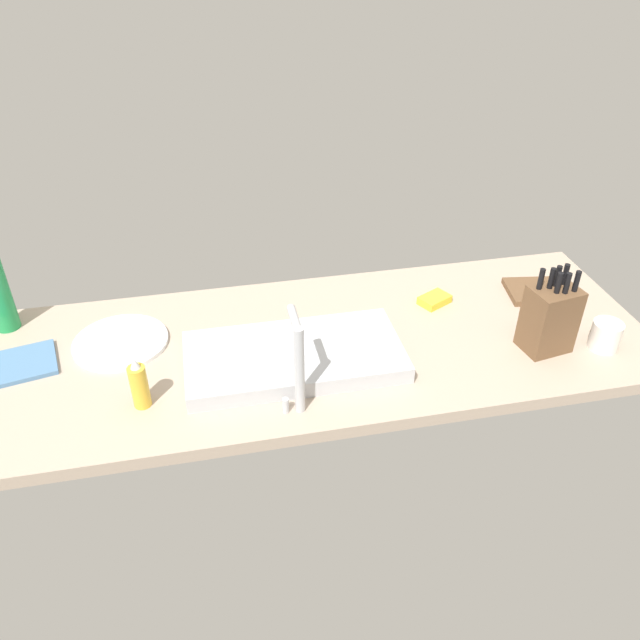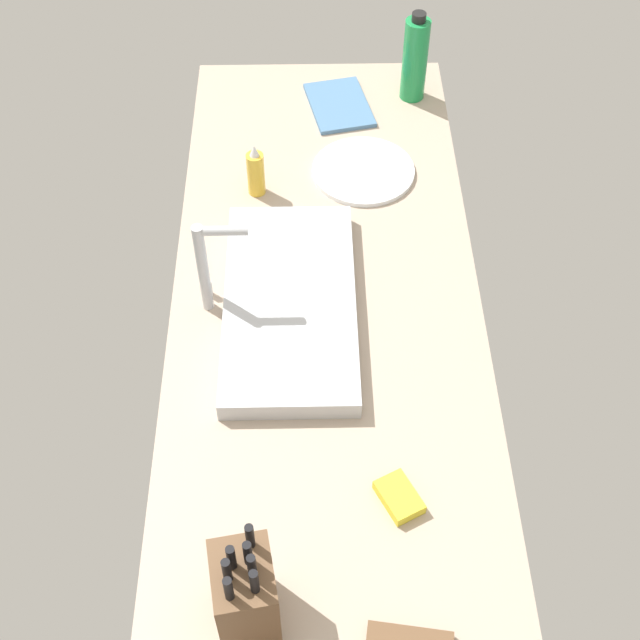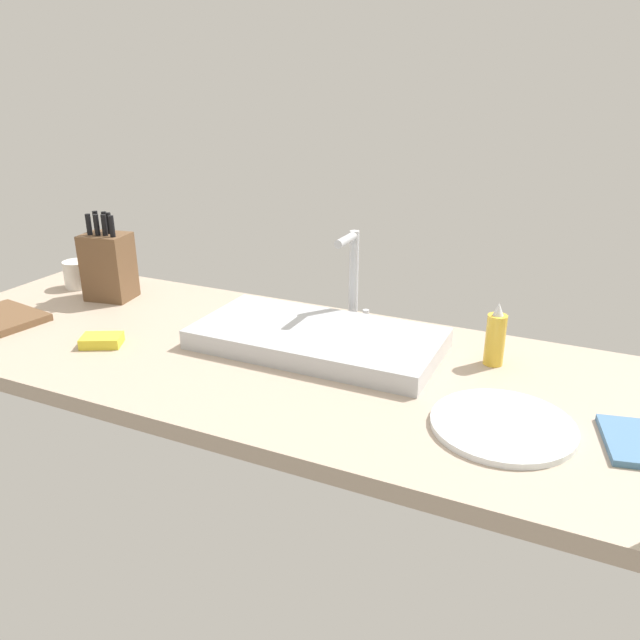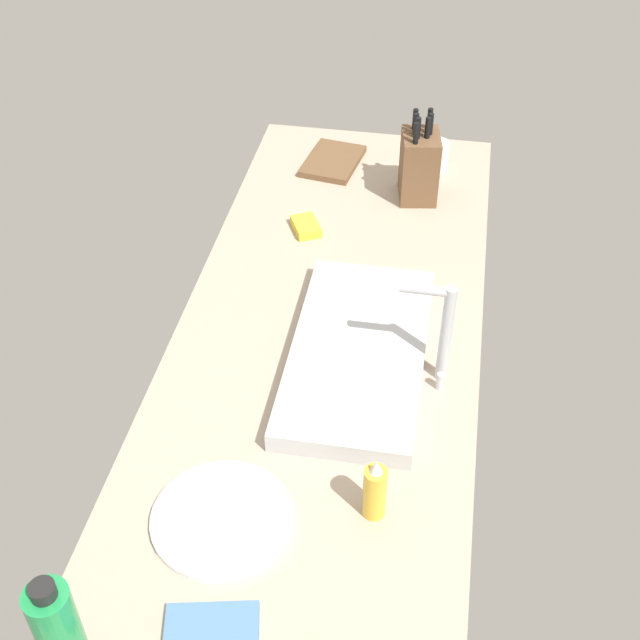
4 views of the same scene
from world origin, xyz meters
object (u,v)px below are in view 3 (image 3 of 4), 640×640
object	(u,v)px
cutting_board	(4,317)
soap_bottle	(495,338)
dish_sponge	(102,340)
sink_basin	(317,338)
faucet	(353,272)
knife_block	(108,265)
dinner_plate	(503,425)
coffee_mug	(78,274)

from	to	relation	value
cutting_board	soap_bottle	xyz separation A→B (cm)	(117.87, 26.73, 5.24)
dish_sponge	sink_basin	bearing A→B (deg)	23.54
faucet	soap_bottle	distance (cm)	38.19
cutting_board	soap_bottle	world-z (taller)	soap_bottle
sink_basin	cutting_board	size ratio (longest dim) A/B	2.77
faucet	dish_sponge	xyz separation A→B (cm)	(-47.63, -36.61, -12.43)
cutting_board	knife_block	bearing A→B (deg)	63.29
soap_bottle	faucet	bearing A→B (deg)	166.98
soap_bottle	dish_sponge	xyz separation A→B (cm)	(-84.12, -28.17, -4.94)
dinner_plate	coffee_mug	size ratio (longest dim) A/B	3.22
coffee_mug	dish_sponge	bearing A→B (deg)	-39.20
cutting_board	dinner_plate	distance (cm)	124.38
soap_bottle	dish_sponge	size ratio (longest dim) A/B	1.57
dish_sponge	faucet	bearing A→B (deg)	37.55
dinner_plate	faucet	bearing A→B (deg)	141.12
sink_basin	faucet	xyz separation A→B (cm)	(1.81, 16.65, 11.40)
knife_block	dish_sponge	distance (cm)	34.96
knife_block	dish_sponge	world-z (taller)	knife_block
knife_block	coffee_mug	size ratio (longest dim) A/B	3.03
sink_basin	knife_block	bearing A→B (deg)	174.34
cutting_board	faucet	bearing A→B (deg)	23.37
faucet	coffee_mug	bearing A→B (deg)	-175.51
faucet	dish_sponge	distance (cm)	61.35
knife_block	dinner_plate	bearing A→B (deg)	-21.92
soap_bottle	sink_basin	bearing A→B (deg)	-167.90
dinner_plate	coffee_mug	xyz separation A→B (cm)	(-127.40, 28.04, 3.36)
knife_block	dinner_plate	size ratio (longest dim) A/B	0.94
faucet	knife_block	xyz separation A→B (cm)	(-68.72, -10.01, -4.05)
faucet	soap_bottle	world-z (taller)	faucet
faucet	soap_bottle	xyz separation A→B (cm)	(36.49, -8.44, -7.49)
sink_basin	faucet	size ratio (longest dim) A/B	2.36
faucet	dinner_plate	bearing A→B (deg)	-38.88
faucet	dish_sponge	size ratio (longest dim) A/B	2.63
sink_basin	dish_sponge	xyz separation A→B (cm)	(-45.82, -19.96, -1.03)
sink_basin	knife_block	world-z (taller)	knife_block
soap_bottle	dinner_plate	distance (cm)	27.59
knife_block	soap_bottle	distance (cm)	105.28
cutting_board	dish_sponge	size ratio (longest dim) A/B	2.25
coffee_mug	sink_basin	bearing A→B (deg)	-6.92
cutting_board	dish_sponge	bearing A→B (deg)	-2.45
knife_block	cutting_board	bearing A→B (deg)	-126.19
faucet	soap_bottle	bearing A→B (deg)	-13.02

